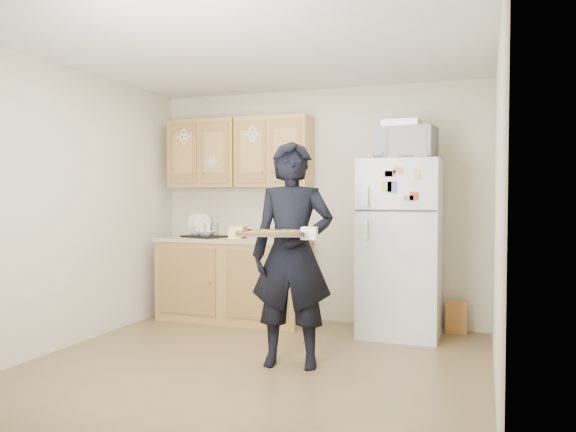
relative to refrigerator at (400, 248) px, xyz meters
The scene contains 24 objects.
floor 1.92m from the refrigerator, 123.60° to the right, with size 3.60×3.60×0.00m, color brown.
ceiling 2.38m from the refrigerator, 123.60° to the right, with size 3.60×3.60×0.00m, color silver.
wall_back 1.10m from the refrigerator, 158.72° to the left, with size 3.60×0.04×2.50m, color beige.
wall_front 3.39m from the refrigerator, 106.39° to the right, with size 3.60×0.04×2.50m, color beige.
wall_left 3.13m from the refrigerator, 152.53° to the right, with size 0.04×3.60×2.50m, color beige.
wall_right 1.71m from the refrigerator, 59.27° to the right, with size 0.04×3.60×2.50m, color beige.
refrigerator is the anchor object (origin of this frame).
base_cabinet 1.85m from the refrigerator, behind, with size 1.60×0.60×0.86m, color olive.
countertop 1.80m from the refrigerator, behind, with size 1.64×0.64×0.04m, color #B6AF8C.
upper_cab_left 2.41m from the refrigerator, behind, with size 0.80×0.33×0.75m, color olive.
upper_cab_right 1.70m from the refrigerator, behind, with size 0.80×0.33×0.75m, color olive.
cereal_box 0.89m from the refrigerator, 24.99° to the left, with size 0.20×0.07×0.32m, color gold.
person 1.45m from the refrigerator, 117.26° to the right, with size 0.65×0.43×1.78m, color black.
baking_tray 1.75m from the refrigerator, 114.23° to the right, with size 0.48×0.35×0.04m, color black.
pizza_front_left 1.88m from the refrigerator, 115.74° to the right, with size 0.16×0.16×0.02m, color orange.
pizza_front_right 1.77m from the refrigerator, 109.70° to the right, with size 0.16×0.16×0.02m, color orange.
pizza_back_left 1.76m from the refrigerator, 118.79° to the right, with size 0.16×0.16×0.02m, color orange.
pizza_back_right 1.63m from the refrigerator, 112.48° to the right, with size 0.16×0.16×0.02m, color orange.
pizza_center 1.76m from the refrigerator, 114.23° to the right, with size 0.16×0.16×0.02m, color orange.
microwave 1.01m from the refrigerator, 45.50° to the right, with size 0.55×0.37×0.31m, color white.
foil_pan 1.19m from the refrigerator, 66.54° to the right, with size 0.35×0.24×0.07m, color #AEADB4.
dish_rack 2.14m from the refrigerator, behind, with size 0.44×0.33×0.18m, color black.
bowl 2.12m from the refrigerator, behind, with size 0.20×0.20×0.05m, color white.
soap_bottle 1.14m from the refrigerator, behind, with size 0.08×0.08×0.18m, color white.
Camera 1 is at (1.72, -4.04, 1.35)m, focal length 35.00 mm.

